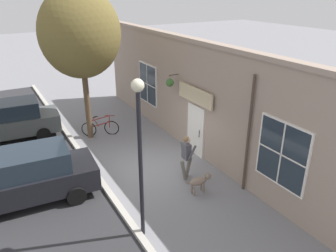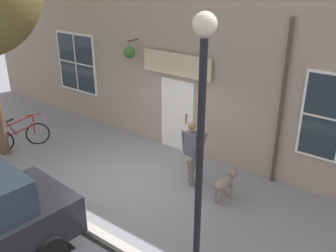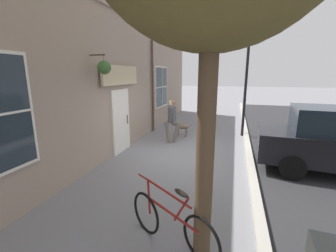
{
  "view_description": "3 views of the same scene",
  "coord_description": "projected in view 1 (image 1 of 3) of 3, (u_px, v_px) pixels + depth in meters",
  "views": [
    {
      "loc": [
        4.89,
        9.83,
        6.43
      ],
      "look_at": [
        -0.85,
        -0.11,
        1.52
      ],
      "focal_mm": 35.0,
      "sensor_mm": 36.0,
      "label": 1
    },
    {
      "loc": [
        5.95,
        5.69,
        5.0
      ],
      "look_at": [
        -0.82,
        0.55,
        1.35
      ],
      "focal_mm": 40.0,
      "sensor_mm": 36.0,
      "label": 2
    },
    {
      "loc": [
        1.44,
        -6.73,
        2.58
      ],
      "look_at": [
        -0.49,
        -0.21,
        1.01
      ],
      "focal_mm": 24.0,
      "sensor_mm": 36.0,
      "label": 3
    }
  ],
  "objects": [
    {
      "name": "street_lamp",
      "position": [
        140.0,
        139.0,
        8.08
      ],
      "size": [
        0.32,
        0.32,
        4.49
      ],
      "color": "black",
      "rests_on": "ground_plane"
    },
    {
      "name": "street_tree_by_curb",
      "position": [
        82.0,
        36.0,
        13.36
      ],
      "size": [
        3.36,
        3.03,
        6.52
      ],
      "color": "brown",
      "rests_on": "ground_plane"
    },
    {
      "name": "parked_car_mid_block",
      "position": [
        29.0,
        176.0,
        10.38
      ],
      "size": [
        4.43,
        2.19,
        1.75
      ],
      "color": "black",
      "rests_on": "ground_plane"
    },
    {
      "name": "ground_plane",
      "position": [
        150.0,
        168.0,
        12.6
      ],
      "size": [
        90.0,
        90.0,
        0.0
      ],
      "primitive_type": "plane",
      "color": "gray"
    },
    {
      "name": "pedestrian_walking",
      "position": [
        186.0,
        154.0,
        11.53
      ],
      "size": [
        0.6,
        0.57,
        1.67
      ],
      "color": "#6B665B",
      "rests_on": "ground_plane"
    },
    {
      "name": "storefront_facade",
      "position": [
        202.0,
        101.0,
        12.77
      ],
      "size": [
        0.95,
        18.0,
        4.62
      ],
      "color": "gray",
      "rests_on": "ground_plane"
    },
    {
      "name": "parked_car_nearest_curb",
      "position": [
        10.0,
        121.0,
        14.67
      ],
      "size": [
        4.43,
        2.19,
        1.75
      ],
      "color": "#474C4C",
      "rests_on": "ground_plane"
    },
    {
      "name": "leaning_bicycle",
      "position": [
        100.0,
        128.0,
        15.22
      ],
      "size": [
        1.58,
        0.79,
        1.01
      ],
      "color": "black",
      "rests_on": "ground_plane"
    },
    {
      "name": "dog_on_leash",
      "position": [
        200.0,
        181.0,
        10.91
      ],
      "size": [
        1.03,
        0.33,
        0.69
      ],
      "color": "#7F6B5B",
      "rests_on": "ground_plane"
    }
  ]
}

